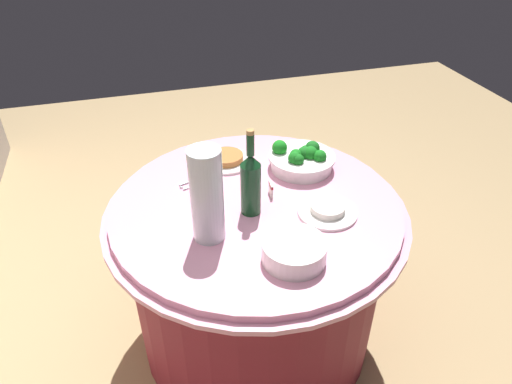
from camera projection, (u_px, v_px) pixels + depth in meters
The scene contains 10 objects.
ground_plane at pixel (256, 330), 2.19m from camera, with size 6.00×6.00×0.00m, color tan.
buffet_table at pixel (256, 272), 1.98m from camera, with size 1.16×1.16×0.74m.
broccoli_bowl at pixel (302, 159), 1.95m from camera, with size 0.28×0.28×0.11m.
plate_stack at pixel (294, 251), 1.50m from camera, with size 0.21×0.21×0.07m.
wine_bottle at pixel (251, 182), 1.65m from camera, with size 0.07×0.07×0.34m.
decorative_fruit_vase at pixel (207, 200), 1.52m from camera, with size 0.11×0.11×0.34m.
serving_tongs at pixel (198, 182), 1.88m from camera, with size 0.09×0.17×0.01m.
food_plate_peanuts at pixel (226, 159), 2.01m from camera, with size 0.22×0.22×0.04m.
food_plate_rice at pixel (328, 210), 1.71m from camera, with size 0.22×0.22×0.04m.
label_placard_front at pixel (271, 188), 1.80m from camera, with size 0.05×0.01×0.05m.
Camera 1 is at (-1.38, 0.40, 1.78)m, focal length 32.74 mm.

